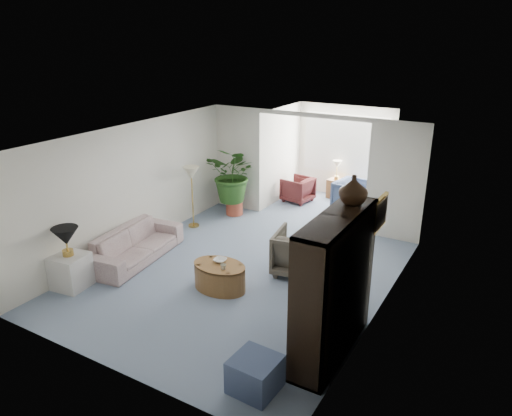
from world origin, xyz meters
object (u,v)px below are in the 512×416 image
Objects in this scene: sunroom_chair_blue at (354,196)px; floor_lamp at (191,173)px; coffee_bowl at (220,260)px; coffee_cup at (223,267)px; framed_picture at (381,213)px; wingback_chair at (300,252)px; side_table_dark at (342,261)px; cabinet_urn at (353,190)px; end_table at (71,271)px; ottoman at (255,374)px; entertainment_cabinet at (334,287)px; sunroom_chair_maroon at (298,189)px; plant_pot at (234,208)px; sunroom_table at (336,189)px; sofa at (136,244)px; coffee_table at (220,277)px; table_lamp at (66,236)px.

floor_lamp is at bearing 142.42° from sunroom_chair_blue.
coffee_bowl is 2.30× the size of coffee_cup.
coffee_cup is 4.86m from sunroom_chair_blue.
framed_picture is 2.17m from wingback_chair.
coffee_cup is 0.11× the size of wingback_chair.
coffee_cup is 0.17× the size of side_table_dark.
side_table_dark is 2.59m from cabinet_urn.
ottoman is (3.98, -0.59, -0.08)m from end_table.
cabinet_urn reaches higher than coffee_cup.
end_table is 2.55m from coffee_bowl.
entertainment_cabinet reaches higher than sunroom_chair_maroon.
wingback_chair is (3.00, -0.81, -0.85)m from floor_lamp.
plant_pot is at bearing 131.85° from sunroom_chair_blue.
wingback_chair is 0.77m from side_table_dark.
side_table_dark is 4.31m from sunroom_table.
sunroom_chair_maroon is (-1.72, 3.53, -0.08)m from wingback_chair.
sunroom_table is (2.04, 3.47, -1.00)m from floor_lamp.
coffee_cup is 4.92m from sunroom_chair_maroon.
coffee_bowl is 0.54× the size of plant_pot.
coffee_cup is 0.17× the size of ottoman.
coffee_cup is 2.71m from cabinet_urn.
floor_lamp is at bearing -24.59° from wingback_chair.
wingback_chair is 2.21× the size of plant_pot.
coffee_table is at bearing -100.48° from sofa.
floor_lamp is at bearing 153.74° from cabinet_urn.
sunroom_chair_blue is at bearing 83.43° from coffee_cup.
coffee_table is (-2.50, -0.47, -1.47)m from framed_picture.
sunroom_chair_maroon reaches higher than coffee_bowl.
end_table is 0.85× the size of sunroom_chair_maroon.
coffee_table is at bearing 28.88° from end_table.
wingback_chair reaches higher than plant_pot.
sunroom_chair_maroon is at bearing 64.71° from floor_lamp.
coffee_table is at bearing 17.63° from sunroom_chair_maroon.
sunroom_chair_blue reaches higher than coffee_cup.
sofa is 3.54× the size of end_table.
entertainment_cabinet reaches higher than ottoman.
coffee_cup reaches higher than ottoman.
floor_lamp is (-0.06, 1.88, 0.94)m from sofa.
floor_lamp is 0.42× the size of sunroom_chair_blue.
end_table is (-4.72, -1.69, -1.40)m from framed_picture.
ottoman is 6.03m from plant_pot.
side_table_dark is (-0.87, 1.03, -1.42)m from framed_picture.
entertainment_cabinet is at bearing -90.00° from cabinet_urn.
wingback_chair is at bearing 37.65° from table_lamp.
framed_picture is 1.25× the size of plant_pot.
cabinet_urn is 6.04m from sunroom_chair_maroon.
cabinet_urn reaches higher than end_table.
coffee_table is at bearing -137.25° from side_table_dark.
table_lamp is 0.50× the size of wingback_chair.
end_table is 3.37m from floor_lamp.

